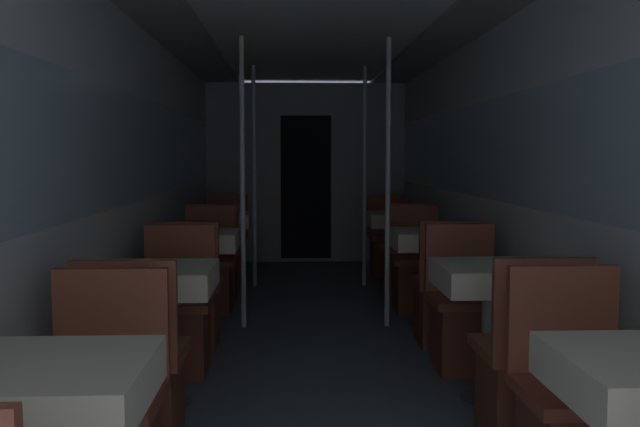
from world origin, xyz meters
TOP-DOWN VIEW (x-y plane):
  - wall_left at (-1.28, 3.70)m, footprint 0.05×10.21m
  - wall_right at (1.28, 3.70)m, footprint 0.05×10.21m
  - ceiling_panel at (0.00, 3.70)m, footprint 2.57×10.21m
  - bulkhead_far at (0.00, 7.97)m, footprint 2.52×0.09m
  - dining_table_left_0 at (-0.91, 0.91)m, footprint 0.60×0.60m
  - dining_table_left_1 at (-0.91, 2.68)m, footprint 0.60×0.60m
  - chair_left_near_1 at (-0.91, 2.08)m, footprint 0.45×0.45m
  - chair_left_far_1 at (-0.91, 3.27)m, footprint 0.45×0.45m
  - dining_table_left_2 at (-0.91, 4.44)m, footprint 0.60×0.60m
  - chair_left_near_2 at (-0.91, 3.85)m, footprint 0.45×0.45m
  - chair_left_far_2 at (-0.91, 5.04)m, footprint 0.45×0.45m
  - support_pole_left_2 at (-0.57, 4.44)m, footprint 0.04×0.04m
  - dining_table_left_3 at (-0.91, 6.21)m, footprint 0.60×0.60m
  - chair_left_near_3 at (-0.91, 5.62)m, footprint 0.45×0.45m
  - chair_left_far_3 at (-0.91, 6.80)m, footprint 0.45×0.45m
  - support_pole_left_3 at (-0.57, 6.21)m, footprint 0.04×0.04m
  - dining_table_right_1 at (0.91, 2.68)m, footprint 0.60×0.60m
  - chair_right_near_1 at (0.91, 2.08)m, footprint 0.45×0.45m
  - chair_right_far_1 at (0.91, 3.27)m, footprint 0.45×0.45m
  - dining_table_right_2 at (0.91, 4.44)m, footprint 0.60×0.60m
  - chair_right_near_2 at (0.91, 3.85)m, footprint 0.45×0.45m
  - chair_right_far_2 at (0.91, 5.04)m, footprint 0.45×0.45m
  - support_pole_right_2 at (0.57, 4.44)m, footprint 0.04×0.04m
  - dining_table_right_3 at (0.91, 6.21)m, footprint 0.60×0.60m
  - chair_right_near_3 at (0.91, 5.62)m, footprint 0.45×0.45m
  - chair_right_far_3 at (0.91, 6.80)m, footprint 0.45×0.45m
  - support_pole_right_3 at (0.57, 6.21)m, footprint 0.04×0.04m

SIDE VIEW (x-z plane):
  - chair_left_near_1 at x=-0.91m, z-range -0.17..0.74m
  - chair_left_far_1 at x=-0.91m, z-range -0.17..0.74m
  - chair_left_near_2 at x=-0.91m, z-range -0.17..0.74m
  - chair_left_far_2 at x=-0.91m, z-range -0.17..0.74m
  - chair_left_near_3 at x=-0.91m, z-range -0.17..0.74m
  - chair_left_far_3 at x=-0.91m, z-range -0.17..0.74m
  - chair_right_near_1 at x=0.91m, z-range -0.17..0.74m
  - chair_right_far_1 at x=0.91m, z-range -0.17..0.74m
  - chair_right_near_2 at x=0.91m, z-range -0.17..0.74m
  - chair_right_far_2 at x=0.91m, z-range -0.17..0.74m
  - chair_right_near_3 at x=0.91m, z-range -0.17..0.74m
  - chair_right_far_3 at x=0.91m, z-range -0.17..0.74m
  - dining_table_left_0 at x=-0.91m, z-range 0.25..1.02m
  - dining_table_left_1 at x=-0.91m, z-range 0.25..1.02m
  - dining_table_left_2 at x=-0.91m, z-range 0.25..1.02m
  - dining_table_left_3 at x=-0.91m, z-range 0.25..1.02m
  - dining_table_right_1 at x=0.91m, z-range 0.25..1.02m
  - dining_table_right_2 at x=0.91m, z-range 0.25..1.02m
  - dining_table_right_3 at x=0.91m, z-range 0.25..1.02m
  - bulkhead_far at x=0.00m, z-range -0.01..2.26m
  - support_pole_left_2 at x=-0.57m, z-range 0.00..2.27m
  - support_pole_left_3 at x=-0.57m, z-range 0.00..2.27m
  - support_pole_right_2 at x=0.57m, z-range 0.00..2.27m
  - support_pole_right_3 at x=0.57m, z-range 0.00..2.27m
  - wall_left at x=-1.28m, z-range 0.04..2.31m
  - wall_right at x=1.28m, z-range 0.04..2.31m
  - ceiling_panel at x=0.00m, z-range 2.28..2.35m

